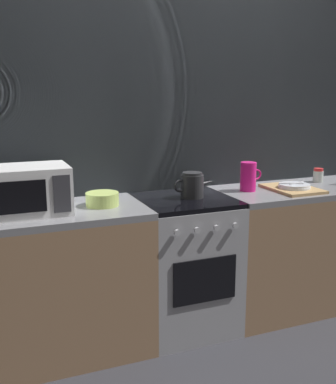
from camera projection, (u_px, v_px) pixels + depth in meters
The scene contains 11 objects.
ground_plane at pixel (184, 325), 3.19m from camera, with size 8.00×8.00×0.00m, color #2D2D33.
back_wall at pixel (166, 146), 3.22m from camera, with size 3.60×0.05×2.40m.
counter_left at pixel (47, 284), 2.76m from camera, with size 1.20×0.60×0.90m.
stove_unit at pixel (185, 264), 3.09m from camera, with size 0.60×0.63×0.90m.
counter_right at pixel (296, 247), 3.42m from camera, with size 1.20×0.60×0.90m.
microwave at pixel (27, 190), 2.59m from camera, with size 0.46×0.35×0.27m.
kettle at pixel (192, 185), 3.00m from camera, with size 0.28×0.15×0.17m.
mixing_bowl at pixel (102, 199), 2.79m from camera, with size 0.20×0.20×0.08m, color #B7D166.
pitcher at pixel (248, 176), 3.20m from camera, with size 0.16×0.11×0.20m.
dish_pile at pixel (293, 188), 3.22m from camera, with size 0.30×0.40×0.06m.
spice_jar at pixel (318, 175), 3.52m from camera, with size 0.08×0.08×0.10m.
Camera 1 is at (-1.20, -2.66, 1.58)m, focal length 43.35 mm.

